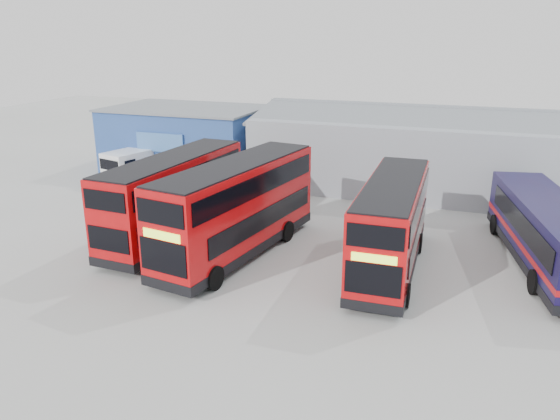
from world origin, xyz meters
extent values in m
plane|color=#999894|center=(0.00, 0.00, 0.00)|extent=(120.00, 120.00, 0.00)
cube|color=navy|center=(-14.00, 18.00, 2.50)|extent=(12.00, 8.00, 5.00)
cube|color=slate|center=(-14.00, 18.00, 5.05)|extent=(12.30, 8.30, 0.15)
cube|color=#4274BB|center=(-14.00, 13.90, 3.00)|extent=(3.96, 0.15, 1.40)
cube|color=#90959E|center=(8.00, 20.00, 2.50)|extent=(30.00, 12.00, 5.00)
cube|color=slate|center=(8.00, 17.20, 5.25)|extent=(30.50, 6.33, 1.29)
cube|color=slate|center=(8.00, 22.80, 5.25)|extent=(30.50, 6.33, 1.29)
cube|color=red|center=(-6.75, 3.63, 2.45)|extent=(3.16, 10.94, 4.17)
cube|color=black|center=(-6.75, 3.63, 0.57)|extent=(3.20, 10.98, 0.46)
cube|color=black|center=(-5.47, 3.14, 1.96)|extent=(0.55, 9.15, 0.98)
cube|color=black|center=(-8.08, 3.29, 1.96)|extent=(0.55, 9.15, 0.98)
cube|color=black|center=(-5.45, 3.56, 3.71)|extent=(0.61, 10.18, 0.98)
cube|color=black|center=(-8.06, 3.70, 3.71)|extent=(0.61, 10.18, 0.98)
cube|color=black|center=(-6.46, 9.05, 1.85)|extent=(2.32, 0.18, 1.39)
cube|color=black|center=(-6.46, 9.05, 3.71)|extent=(2.32, 0.18, 0.98)
cube|color=#B0CF2B|center=(-6.46, 9.06, 2.78)|extent=(1.85, 0.14, 0.36)
cube|color=black|center=(-7.05, -1.79, 1.85)|extent=(2.26, 0.18, 1.13)
cube|color=black|center=(-7.05, -1.79, 3.71)|extent=(2.26, 0.18, 0.93)
cube|color=black|center=(-6.75, 3.63, 4.55)|extent=(3.00, 10.77, 0.10)
cylinder|color=black|center=(-5.31, 7.31, 0.54)|extent=(0.39, 1.09, 1.07)
cylinder|color=black|center=(-7.78, 7.45, 0.54)|extent=(0.39, 1.09, 1.07)
cylinder|color=black|center=(-5.67, 0.83, 0.54)|extent=(0.39, 1.09, 1.07)
cylinder|color=black|center=(-8.14, 0.97, 0.54)|extent=(0.39, 1.09, 1.07)
cube|color=red|center=(-2.61, 2.73, 2.56)|extent=(4.40, 11.59, 4.36)
cube|color=black|center=(-2.61, 2.73, 0.59)|extent=(4.45, 11.64, 0.48)
cube|color=black|center=(-3.90, 3.36, 2.05)|extent=(1.53, 9.48, 1.02)
cube|color=black|center=(-1.20, 2.94, 2.05)|extent=(1.53, 9.48, 1.02)
cube|color=black|center=(-3.97, 2.94, 3.88)|extent=(1.69, 10.55, 1.02)
cube|color=black|center=(-1.26, 2.52, 3.88)|extent=(1.69, 10.55, 1.02)
cube|color=black|center=(-3.49, -2.88, 1.94)|extent=(2.40, 0.43, 1.45)
cube|color=black|center=(-3.49, -2.88, 3.88)|extent=(2.40, 0.43, 1.02)
cube|color=#B0CF2B|center=(-3.49, -2.89, 2.91)|extent=(1.92, 0.34, 0.38)
cube|color=black|center=(-1.74, 8.34, 1.94)|extent=(2.35, 0.42, 1.19)
cube|color=black|center=(-1.74, 8.34, 3.88)|extent=(2.35, 0.42, 0.97)
cube|color=black|center=(-2.61, 2.73, 4.76)|extent=(4.21, 11.41, 0.11)
cylinder|color=black|center=(-4.50, -0.96, 0.56)|extent=(0.51, 1.16, 1.12)
cylinder|color=black|center=(-1.94, -1.36, 0.56)|extent=(0.51, 1.16, 1.12)
cylinder|color=black|center=(-3.45, 5.75, 0.56)|extent=(0.51, 1.16, 1.12)
cylinder|color=black|center=(-0.90, 5.35, 0.56)|extent=(0.51, 1.16, 1.12)
cube|color=red|center=(4.96, 3.51, 2.33)|extent=(2.74, 10.36, 3.97)
cube|color=black|center=(4.96, 3.51, 0.54)|extent=(2.78, 10.40, 0.44)
cube|color=black|center=(3.71, 3.86, 1.86)|extent=(0.29, 8.73, 0.93)
cube|color=black|center=(6.20, 3.93, 1.86)|extent=(0.29, 8.73, 0.93)
cube|color=black|center=(3.72, 3.47, 3.53)|extent=(0.32, 9.71, 0.93)
cube|color=black|center=(6.21, 3.54, 3.53)|extent=(0.32, 9.71, 0.93)
cube|color=black|center=(5.11, -1.66, 1.77)|extent=(2.21, 0.11, 1.32)
cube|color=black|center=(5.11, -1.66, 3.53)|extent=(2.21, 0.11, 0.93)
cube|color=#B0CF2B|center=(5.11, -1.67, 2.65)|extent=(1.77, 0.09, 0.34)
cube|color=black|center=(4.82, 8.67, 1.77)|extent=(2.16, 0.11, 1.08)
cube|color=black|center=(4.82, 8.67, 3.53)|extent=(2.16, 0.11, 0.88)
cube|color=black|center=(4.96, 3.51, 4.34)|extent=(2.59, 10.21, 0.10)
cylinder|color=black|center=(3.89, -0.11, 0.51)|extent=(0.34, 1.03, 1.02)
cylinder|color=black|center=(6.24, -0.04, 0.51)|extent=(0.34, 1.03, 1.02)
cylinder|color=black|center=(3.72, 6.07, 0.51)|extent=(0.34, 1.03, 1.02)
cylinder|color=black|center=(6.07, 6.14, 0.51)|extent=(0.34, 1.03, 1.02)
cube|color=#0D0C36|center=(11.94, 6.55, 1.80)|extent=(5.04, 12.13, 2.85)
cube|color=black|center=(11.94, 6.55, 0.57)|extent=(5.09, 12.18, 0.43)
cube|color=#A70C11|center=(11.94, 6.55, 1.29)|extent=(5.08, 12.17, 0.27)
cube|color=black|center=(10.67, 5.96, 2.26)|extent=(2.07, 9.70, 1.02)
cube|color=black|center=(10.73, 12.36, 1.99)|extent=(2.38, 0.55, 1.40)
cylinder|color=black|center=(12.34, 10.92, 0.56)|extent=(0.56, 1.16, 1.12)
cylinder|color=black|center=(9.82, 10.40, 0.56)|extent=(0.56, 1.16, 1.12)
cylinder|color=black|center=(11.35, 3.03, 0.56)|extent=(0.56, 1.16, 1.12)
cube|color=white|center=(-15.89, 13.70, 1.37)|extent=(3.47, 5.85, 2.08)
cube|color=black|center=(-16.56, 11.02, 1.70)|extent=(1.93, 0.54, 0.77)
cube|color=black|center=(-17.40, 12.27, 1.70)|extent=(0.29, 0.97, 0.66)
cube|color=black|center=(-15.23, 11.73, 1.70)|extent=(0.29, 0.97, 0.66)
cylinder|color=black|center=(-17.37, 12.15, 0.39)|extent=(0.45, 0.83, 0.79)
cylinder|color=black|center=(-15.32, 11.64, 0.39)|extent=(0.45, 0.83, 0.79)
cylinder|color=black|center=(-16.45, 15.77, 0.39)|extent=(0.45, 0.83, 0.79)
cylinder|color=black|center=(-14.41, 15.25, 0.39)|extent=(0.45, 0.83, 0.79)
camera|label=1|loc=(8.32, -20.97, 10.91)|focal=35.00mm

